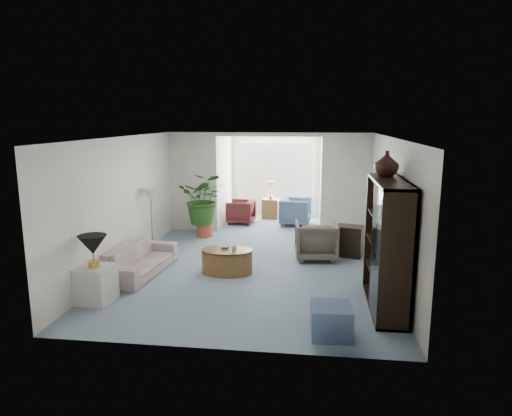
# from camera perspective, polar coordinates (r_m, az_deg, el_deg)

# --- Properties ---
(floor) EXTENTS (6.00, 6.00, 0.00)m
(floor) POSITION_cam_1_polar(r_m,az_deg,el_deg) (8.73, -0.50, -7.86)
(floor) COLOR gray
(floor) RESTS_ON ground
(sunroom_floor) EXTENTS (2.60, 2.60, 0.00)m
(sunroom_floor) POSITION_cam_1_polar(r_m,az_deg,el_deg) (12.65, 2.00, -1.86)
(sunroom_floor) COLOR gray
(sunroom_floor) RESTS_ON ground
(back_pier_left) EXTENTS (1.20, 0.12, 2.50)m
(back_pier_left) POSITION_cam_1_polar(r_m,az_deg,el_deg) (11.68, -7.80, 3.19)
(back_pier_left) COLOR white
(back_pier_left) RESTS_ON ground
(back_pier_right) EXTENTS (1.20, 0.12, 2.50)m
(back_pier_right) POSITION_cam_1_polar(r_m,az_deg,el_deg) (11.32, 11.16, 2.83)
(back_pier_right) COLOR white
(back_pier_right) RESTS_ON ground
(back_header) EXTENTS (2.60, 0.12, 0.10)m
(back_header) POSITION_cam_1_polar(r_m,az_deg,el_deg) (11.24, 1.56, 9.13)
(back_header) COLOR white
(back_header) RESTS_ON back_pier_left
(window_pane) EXTENTS (2.20, 0.02, 1.50)m
(window_pane) POSITION_cam_1_polar(r_m,az_deg,el_deg) (13.48, 2.46, 4.97)
(window_pane) COLOR white
(window_blinds) EXTENTS (2.20, 0.02, 1.50)m
(window_blinds) POSITION_cam_1_polar(r_m,az_deg,el_deg) (13.45, 2.45, 4.96)
(window_blinds) COLOR white
(framed_picture) EXTENTS (0.04, 0.50, 0.40)m
(framed_picture) POSITION_cam_1_polar(r_m,az_deg,el_deg) (8.27, 16.55, 2.74)
(framed_picture) COLOR #AC9F89
(sofa) EXTENTS (0.91, 1.96, 0.55)m
(sofa) POSITION_cam_1_polar(r_m,az_deg,el_deg) (8.77, -14.25, -6.21)
(sofa) COLOR beige
(sofa) RESTS_ON ground
(end_table) EXTENTS (0.57, 0.57, 0.58)m
(end_table) POSITION_cam_1_polar(r_m,az_deg,el_deg) (7.68, -19.35, -8.93)
(end_table) COLOR silver
(end_table) RESTS_ON ground
(table_lamp) EXTENTS (0.44, 0.44, 0.30)m
(table_lamp) POSITION_cam_1_polar(r_m,az_deg,el_deg) (7.49, -19.66, -4.33)
(table_lamp) COLOR black
(table_lamp) RESTS_ON end_table
(floor_lamp) EXTENTS (0.36, 0.36, 0.28)m
(floor_lamp) POSITION_cam_1_polar(r_m,az_deg,el_deg) (9.96, -13.01, 1.65)
(floor_lamp) COLOR #F6EEC4
(floor_lamp) RESTS_ON ground
(coffee_table) EXTENTS (1.21, 1.21, 0.45)m
(coffee_table) POSITION_cam_1_polar(r_m,az_deg,el_deg) (8.59, -3.63, -6.62)
(coffee_table) COLOR brown
(coffee_table) RESTS_ON ground
(coffee_bowl) EXTENTS (0.25, 0.25, 0.05)m
(coffee_bowl) POSITION_cam_1_polar(r_m,az_deg,el_deg) (8.62, -3.85, -4.83)
(coffee_bowl) COLOR silver
(coffee_bowl) RESTS_ON coffee_table
(coffee_cup) EXTENTS (0.14, 0.14, 0.10)m
(coffee_cup) POSITION_cam_1_polar(r_m,az_deg,el_deg) (8.39, -2.77, -5.07)
(coffee_cup) COLOR beige
(coffee_cup) RESTS_ON coffee_table
(wingback_chair) EXTENTS (0.89, 0.92, 0.77)m
(wingback_chair) POSITION_cam_1_polar(r_m,az_deg,el_deg) (9.45, 7.47, -4.02)
(wingback_chair) COLOR #665F51
(wingback_chair) RESTS_ON ground
(side_table_dark) EXTENTS (0.63, 0.55, 0.64)m
(side_table_dark) POSITION_cam_1_polar(r_m,az_deg,el_deg) (9.79, 11.57, -4.03)
(side_table_dark) COLOR black
(side_table_dark) RESTS_ON ground
(entertainment_cabinet) EXTENTS (0.47, 1.76, 1.95)m
(entertainment_cabinet) POSITION_cam_1_polar(r_m,az_deg,el_deg) (7.13, 16.02, -4.46)
(entertainment_cabinet) COLOR black
(entertainment_cabinet) RESTS_ON ground
(cabinet_urn) EXTENTS (0.38, 0.38, 0.39)m
(cabinet_urn) POSITION_cam_1_polar(r_m,az_deg,el_deg) (7.41, 15.93, 5.35)
(cabinet_urn) COLOR black
(cabinet_urn) RESTS_ON entertainment_cabinet
(ottoman) EXTENTS (0.56, 0.56, 0.42)m
(ottoman) POSITION_cam_1_polar(r_m,az_deg,el_deg) (6.30, 9.32, -13.68)
(ottoman) COLOR slate
(ottoman) RESTS_ON ground
(plant_pot) EXTENTS (0.40, 0.40, 0.32)m
(plant_pot) POSITION_cam_1_polar(r_m,az_deg,el_deg) (11.27, -6.42, -2.71)
(plant_pot) COLOR #AD4632
(plant_pot) RESTS_ON ground
(house_plant) EXTENTS (1.12, 0.97, 1.24)m
(house_plant) POSITION_cam_1_polar(r_m,az_deg,el_deg) (11.11, -6.51, 1.21)
(house_plant) COLOR #26501B
(house_plant) RESTS_ON plant_pot
(sunroom_chair_blue) EXTENTS (0.87, 0.85, 0.73)m
(sunroom_chair_blue) POSITION_cam_1_polar(r_m,az_deg,el_deg) (12.39, 4.96, -0.45)
(sunroom_chair_blue) COLOR slate
(sunroom_chair_blue) RESTS_ON ground
(sunroom_chair_maroon) EXTENTS (0.76, 0.75, 0.64)m
(sunroom_chair_maroon) POSITION_cam_1_polar(r_m,az_deg,el_deg) (12.55, -1.90, -0.48)
(sunroom_chair_maroon) COLOR maroon
(sunroom_chair_maroon) RESTS_ON ground
(sunroom_table) EXTENTS (0.49, 0.40, 0.56)m
(sunroom_table) POSITION_cam_1_polar(r_m,az_deg,el_deg) (13.19, 1.83, -0.07)
(sunroom_table) COLOR brown
(sunroom_table) RESTS_ON ground
(shelf_clutter) EXTENTS (0.30, 0.86, 0.61)m
(shelf_clutter) POSITION_cam_1_polar(r_m,az_deg,el_deg) (7.00, 15.76, -6.31)
(shelf_clutter) COLOR black
(shelf_clutter) RESTS_ON entertainment_cabinet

